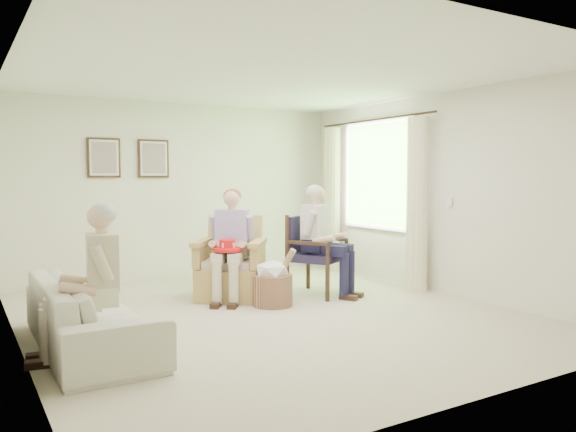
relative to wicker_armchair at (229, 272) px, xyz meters
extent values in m
plane|color=beige|center=(0.03, -1.07, -0.32)|extent=(5.50, 5.50, 0.00)
cube|color=silver|center=(0.03, 1.68, 0.98)|extent=(5.00, 0.04, 2.60)
cube|color=silver|center=(0.03, -3.82, 0.98)|extent=(5.00, 0.04, 2.60)
cube|color=silver|center=(-2.47, -1.07, 0.98)|extent=(0.04, 5.50, 2.60)
cube|color=silver|center=(2.53, -1.07, 0.98)|extent=(0.04, 5.50, 2.60)
cube|color=white|center=(0.03, -1.07, 2.28)|extent=(5.00, 5.50, 0.02)
cube|color=#2D6B23|center=(2.50, 0.13, 1.23)|extent=(0.02, 1.40, 1.50)
cube|color=white|center=(2.49, 0.13, 2.01)|extent=(0.04, 1.52, 0.06)
cube|color=white|center=(2.49, 0.13, 0.45)|extent=(0.04, 1.52, 0.06)
cylinder|color=#382114|center=(2.40, 0.13, 2.03)|extent=(0.03, 2.50, 0.03)
cylinder|color=#F5E2BF|center=(2.36, -0.85, 0.83)|extent=(0.34, 0.34, 2.30)
cylinder|color=#F5E2BF|center=(2.36, 1.11, 0.83)|extent=(0.34, 0.34, 2.30)
cube|color=#382114|center=(-1.12, 1.65, 1.46)|extent=(0.45, 0.03, 0.55)
cube|color=silver|center=(-1.12, 1.63, 1.46)|extent=(0.39, 0.01, 0.49)
cube|color=tan|center=(-1.12, 1.62, 1.46)|extent=(0.33, 0.01, 0.43)
cube|color=#382114|center=(-0.42, 1.65, 1.46)|extent=(0.45, 0.03, 0.55)
cube|color=silver|center=(-0.42, 1.63, 1.46)|extent=(0.39, 0.01, 0.49)
cube|color=tan|center=(-0.42, 1.62, 1.46)|extent=(0.33, 0.01, 0.43)
cube|color=tan|center=(0.00, -0.03, -0.12)|extent=(0.76, 0.74, 0.40)
cube|color=beige|center=(0.00, -0.06, 0.12)|extent=(0.59, 0.57, 0.10)
cube|color=tan|center=(0.00, 0.28, 0.40)|extent=(0.70, 0.22, 0.60)
cube|color=tan|center=(-0.35, -0.03, 0.23)|extent=(0.10, 0.68, 0.29)
cube|color=tan|center=(0.35, -0.03, 0.23)|extent=(0.10, 0.68, 0.29)
cylinder|color=black|center=(0.76, -0.68, -0.10)|extent=(0.06, 0.06, 0.44)
cylinder|color=black|center=(1.36, -0.68, -0.10)|extent=(0.06, 0.06, 0.44)
cylinder|color=black|center=(0.76, -0.12, -0.10)|extent=(0.06, 0.06, 0.44)
cylinder|color=black|center=(1.36, -0.12, -0.10)|extent=(0.06, 0.06, 0.44)
cube|color=#211A3B|center=(1.06, -0.40, 0.16)|extent=(0.58, 0.56, 0.10)
cube|color=#211A3B|center=(1.06, -0.13, 0.43)|extent=(0.54, 0.07, 0.50)
imported|color=beige|center=(-1.92, -1.25, -0.01)|extent=(2.12, 0.83, 0.62)
cube|color=beige|center=(0.00, -0.06, 0.28)|extent=(0.40, 0.26, 0.16)
cube|color=#AA97D6|center=(0.00, -0.04, 0.56)|extent=(0.39, 0.24, 0.46)
sphere|color=#DDAD8E|center=(0.00, -0.05, 0.93)|extent=(0.21, 0.21, 0.21)
ellipsoid|color=brown|center=(0.00, -0.03, 0.96)|extent=(0.22, 0.22, 0.18)
cube|color=beige|center=(-0.10, -0.28, 0.23)|extent=(0.14, 0.44, 0.13)
cube|color=beige|center=(0.10, -0.28, 0.23)|extent=(0.14, 0.44, 0.13)
cylinder|color=beige|center=(-0.10, -0.48, -0.04)|extent=(0.12, 0.12, 0.50)
cylinder|color=beige|center=(0.10, -0.48, -0.04)|extent=(0.12, 0.12, 0.50)
cube|color=#191835|center=(1.06, -0.40, 0.32)|extent=(0.40, 0.26, 0.16)
cube|color=silver|center=(1.06, -0.38, 0.60)|extent=(0.39, 0.24, 0.46)
sphere|color=#DDAD8E|center=(1.06, -0.39, 0.97)|extent=(0.21, 0.21, 0.21)
ellipsoid|color=#B7B2AD|center=(1.06, -0.37, 1.00)|extent=(0.22, 0.22, 0.18)
cube|color=#191835|center=(0.96, -0.62, 0.27)|extent=(0.14, 0.44, 0.13)
cube|color=#191835|center=(1.16, -0.62, 0.27)|extent=(0.14, 0.44, 0.13)
cylinder|color=#191835|center=(0.96, -0.82, -0.02)|extent=(0.12, 0.12, 0.55)
cylinder|color=#191835|center=(1.16, -0.82, -0.02)|extent=(0.12, 0.12, 0.55)
cube|color=beige|center=(-1.92, -1.53, 0.21)|extent=(0.42, 0.26, 0.16)
cube|color=#BEB293|center=(-1.92, -1.51, 0.49)|extent=(0.41, 0.24, 0.46)
sphere|color=#DDAD8E|center=(-1.92, -1.52, 0.86)|extent=(0.21, 0.21, 0.21)
ellipsoid|color=#B7B2AD|center=(-1.92, -1.50, 0.89)|extent=(0.22, 0.22, 0.18)
cube|color=beige|center=(-2.02, -1.75, 0.16)|extent=(0.14, 0.44, 0.13)
cube|color=beige|center=(-1.82, -1.75, 0.16)|extent=(0.14, 0.44, 0.13)
cylinder|color=beige|center=(-2.02, -1.95, -0.08)|extent=(0.12, 0.12, 0.44)
cylinder|color=beige|center=(-1.82, -1.95, -0.08)|extent=(0.12, 0.12, 0.44)
cylinder|color=red|center=(-0.16, -0.29, 0.33)|extent=(0.34, 0.34, 0.04)
cylinder|color=red|center=(-0.16, -0.29, 0.39)|extent=(0.19, 0.19, 0.12)
cube|color=white|center=(-0.05, -0.29, 0.39)|extent=(0.05, 0.01, 0.05)
cube|color=white|center=(-0.12, -0.19, 0.39)|extent=(0.02, 0.05, 0.05)
cube|color=white|center=(-0.24, -0.23, 0.39)|extent=(0.04, 0.03, 0.05)
cube|color=white|center=(-0.24, -0.35, 0.39)|extent=(0.04, 0.03, 0.05)
cube|color=white|center=(-0.12, -0.39, 0.39)|extent=(0.02, 0.05, 0.05)
cylinder|color=#AD755E|center=(0.26, -0.65, -0.14)|extent=(0.55, 0.55, 0.37)
ellipsoid|color=white|center=(0.26, -0.65, 0.10)|extent=(0.42, 0.42, 0.25)
cylinder|color=#A57F56|center=(0.36, -0.70, 0.10)|extent=(0.19, 0.34, 0.55)
camera|label=1|loc=(-2.94, -6.34, 1.19)|focal=35.00mm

